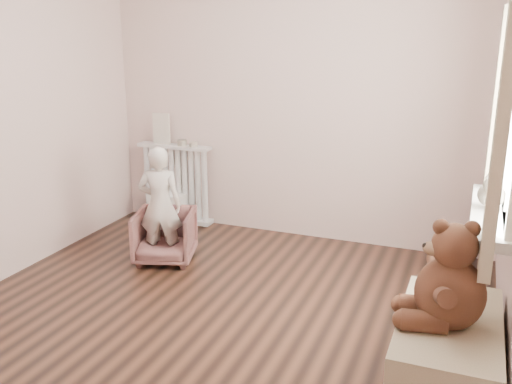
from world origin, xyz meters
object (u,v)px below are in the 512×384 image
at_px(toy_vanity, 170,196).
at_px(armchair, 165,236).
at_px(radiator, 176,185).
at_px(teddy_bear, 451,286).
at_px(plush_cat, 492,191).
at_px(toy_bench, 446,363).
at_px(child, 160,205).

height_order(toy_vanity, armchair, toy_vanity).
distance_m(radiator, teddy_bear, 3.38).
bearing_deg(teddy_bear, plush_cat, 66.03).
height_order(radiator, armchair, radiator).
xyz_separation_m(toy_vanity, toy_bench, (2.77, -1.92, -0.08)).
bearing_deg(plush_cat, radiator, 150.66).
height_order(toy_bench, teddy_bear, teddy_bear).
bearing_deg(teddy_bear, toy_vanity, 133.47).
xyz_separation_m(armchair, child, (0.00, -0.05, 0.29)).
distance_m(armchair, teddy_bear, 2.60).
relative_size(child, plush_cat, 3.89).
distance_m(child, plush_cat, 2.54).
relative_size(toy_bench, plush_cat, 3.84).
bearing_deg(armchair, toy_vanity, 99.90).
bearing_deg(radiator, armchair, -66.35).
height_order(armchair, teddy_bear, teddy_bear).
distance_m(child, teddy_bear, 2.55).
bearing_deg(toy_bench, radiator, 144.29).
xyz_separation_m(radiator, child, (0.39, -0.95, 0.12)).
bearing_deg(plush_cat, armchair, 165.60).
height_order(radiator, teddy_bear, teddy_bear).
distance_m(teddy_bear, plush_cat, 0.76).
relative_size(child, toy_bench, 1.01).
relative_size(radiator, child, 0.82).
distance_m(radiator, child, 1.03).
xyz_separation_m(toy_vanity, plush_cat, (2.91, -1.31, 0.72)).
bearing_deg(armchair, plush_cat, -27.76).
bearing_deg(child, radiator, -84.97).
distance_m(toy_vanity, teddy_bear, 3.42).
bearing_deg(child, toy_bench, 139.11).
distance_m(toy_vanity, child, 1.05).
bearing_deg(teddy_bear, radiator, 132.49).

